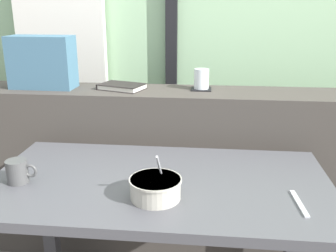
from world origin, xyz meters
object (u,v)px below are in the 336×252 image
Objects in this scene: coaster_square at (201,89)px; closed_book at (122,87)px; fork_utensil at (299,203)px; breakfast_table at (159,204)px; juice_glass at (201,80)px; soup_bowl at (156,188)px; throw_pillow at (42,62)px; ceramic_mug at (18,171)px.

closed_book is at bearing -175.29° from coaster_square.
fork_utensil is (0.34, -0.75, -0.21)m from coaster_square.
juice_glass is at bearing 77.67° from breakfast_table.
fork_utensil is at bearing -15.71° from breakfast_table.
coaster_square is 0.57× the size of soup_bowl.
ceramic_mug is at bearing -76.09° from throw_pillow.
throw_pillow is (-0.80, -0.04, 0.13)m from coaster_square.
breakfast_table is 0.20m from soup_bowl.
throw_pillow is 1.88× the size of fork_utensil.
coaster_square is 0.81m from throw_pillow.
fork_utensil is (0.34, -0.75, -0.25)m from juice_glass.
coaster_square is at bearing 180.00° from juice_glass.
throw_pillow is 2.83× the size of ceramic_mug.
closed_book is 0.78× the size of throw_pillow.
juice_glass reaches higher than fork_utensil.
throw_pillow is at bearing 143.83° from fork_utensil.
throw_pillow is (-0.80, -0.04, 0.08)m from juice_glass.
soup_bowl is 1.03× the size of fork_utensil.
juice_glass is at bearing 2.87° from throw_pillow.
breakfast_table is 7.17× the size of soup_bowl.
ceramic_mug is at bearing -171.52° from breakfast_table.
closed_book reaches higher than ceramic_mug.
ceramic_mug is (-0.50, -0.07, 0.14)m from breakfast_table.
breakfast_table is at bearing -65.79° from closed_book.
coaster_square reaches higher than soup_bowl.
ceramic_mug is (-0.24, -0.66, -0.18)m from closed_book.
breakfast_table is 0.70m from coaster_square.
soup_bowl reaches higher than breakfast_table.
coaster_square is 0.31× the size of throw_pillow.
closed_book is (-0.26, 0.58, 0.32)m from breakfast_table.
juice_glass is at bearing 110.08° from fork_utensil.
throw_pillow is (-0.66, 0.58, 0.44)m from breakfast_table.
coaster_square is 0.05m from juice_glass.
juice_glass is 0.80m from throw_pillow.
soup_bowl is at bearing 176.74° from fork_utensil.
juice_glass is 0.39× the size of closed_book.
soup_bowl is (-0.13, -0.76, -0.22)m from juice_glass.
soup_bowl is (0.27, -0.72, -0.18)m from closed_book.
throw_pillow reaches higher than breakfast_table.
coaster_square is at bearing 4.71° from closed_book.
closed_book reaches higher than coaster_square.
coaster_square is 1.01× the size of juice_glass.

